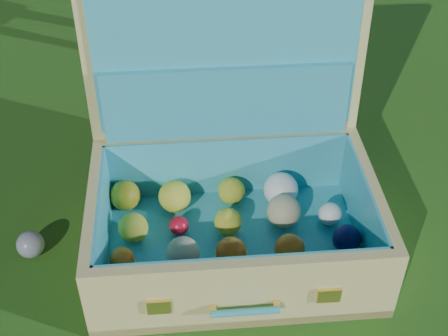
{
  "coord_description": "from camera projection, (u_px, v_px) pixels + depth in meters",
  "views": [
    {
      "loc": [
        -0.36,
        -1.18,
        1.18
      ],
      "look_at": [
        -0.04,
        -0.06,
        0.21
      ],
      "focal_mm": 50.0,
      "sensor_mm": 36.0,
      "label": 1
    }
  ],
  "objects": [
    {
      "name": "ground",
      "position": [
        232.0,
        210.0,
        1.7
      ],
      "size": [
        60.0,
        60.0,
        0.0
      ],
      "primitive_type": "plane",
      "color": "#215114",
      "rests_on": "ground"
    },
    {
      "name": "stray_ball",
      "position": [
        30.0,
        244.0,
        1.56
      ],
      "size": [
        0.07,
        0.07,
        0.07
      ],
      "primitive_type": "sphere",
      "color": "teal",
      "rests_on": "ground"
    },
    {
      "name": "suitcase",
      "position": [
        229.0,
        174.0,
        1.53
      ],
      "size": [
        0.78,
        0.65,
        0.66
      ],
      "rotation": [
        0.0,
        0.0,
        -0.19
      ],
      "color": "#DBC976",
      "rests_on": "ground"
    }
  ]
}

